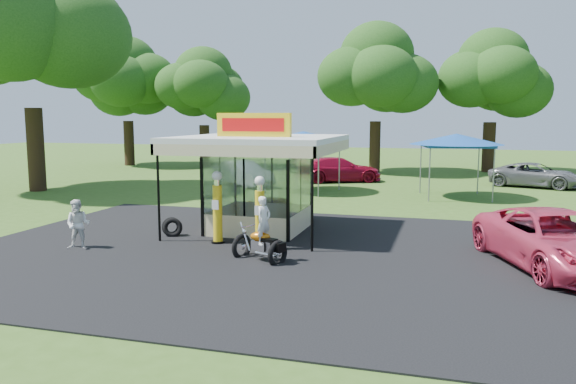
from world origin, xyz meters
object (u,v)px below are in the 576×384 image
at_px(motorcycle, 262,235).
at_px(gas_pump_right, 260,215).
at_px(gas_station_kiosk, 259,182).
at_px(bg_car_b, 339,170).
at_px(pink_sedan, 556,240).
at_px(bg_car_a, 243,174).
at_px(bg_car_d, 536,175).
at_px(tent_east, 456,140).
at_px(tent_west, 303,137).
at_px(gas_pump_left, 218,209).
at_px(spectator_west, 78,224).
at_px(kiosk_car, 278,208).

bearing_deg(motorcycle, gas_pump_right, 134.51).
bearing_deg(gas_station_kiosk, bg_car_b, 90.80).
distance_m(gas_station_kiosk, gas_pump_right, 2.93).
bearing_deg(pink_sedan, bg_car_a, 114.33).
bearing_deg(bg_car_d, tent_east, 159.52).
bearing_deg(tent_east, pink_sedan, -79.10).
xyz_separation_m(gas_station_kiosk, tent_west, (-1.22, 10.79, 1.18)).
xyz_separation_m(gas_pump_right, bg_car_a, (-6.17, 14.87, -0.37)).
xyz_separation_m(gas_station_kiosk, gas_pump_left, (-0.62, -2.27, -0.65)).
bearing_deg(bg_car_d, tent_west, 132.34).
bearing_deg(spectator_west, gas_pump_right, -0.35).
distance_m(pink_sedan, tent_west, 17.04).
height_order(motorcycle, bg_car_d, motorcycle).
height_order(kiosk_car, bg_car_b, bg_car_b).
bearing_deg(bg_car_d, kiosk_car, 159.79).
distance_m(bg_car_a, tent_east, 12.20).
xyz_separation_m(gas_station_kiosk, motorcycle, (1.45, -3.95, -1.03)).
bearing_deg(gas_pump_left, bg_car_b, 88.74).
bearing_deg(spectator_west, bg_car_b, 62.87).
height_order(gas_station_kiosk, spectator_west, gas_station_kiosk).
bearing_deg(bg_car_a, bg_car_b, -19.17).
distance_m(kiosk_car, spectator_west, 7.74).
xyz_separation_m(gas_pump_left, kiosk_car, (0.62, 4.48, -0.65)).
xyz_separation_m(gas_pump_right, kiosk_car, (-0.95, 4.89, -0.61)).
bearing_deg(motorcycle, gas_station_kiosk, 133.07).
xyz_separation_m(bg_car_b, tent_west, (-1.00, -5.03, 2.19)).
bearing_deg(gas_pump_right, gas_station_kiosk, 109.50).
bearing_deg(bg_car_a, pink_sedan, -100.61).
bearing_deg(kiosk_car, bg_car_a, 27.60).
bearing_deg(kiosk_car, tent_east, -38.16).
height_order(gas_station_kiosk, tent_east, gas_station_kiosk).
distance_m(gas_pump_left, gas_pump_right, 1.62).
height_order(bg_car_b, bg_car_d, bg_car_b).
bearing_deg(tent_east, bg_car_d, 51.39).
distance_m(gas_pump_left, bg_car_b, 18.10).
bearing_deg(spectator_west, tent_east, 37.94).
xyz_separation_m(bg_car_a, bg_car_d, (16.43, 4.19, -0.03)).
distance_m(gas_pump_left, bg_car_a, 15.18).
relative_size(motorcycle, spectator_west, 1.26).
bearing_deg(bg_car_b, motorcycle, 159.89).
relative_size(gas_pump_left, bg_car_d, 0.47).
height_order(gas_station_kiosk, bg_car_d, gas_station_kiosk).
height_order(spectator_west, tent_east, tent_east).
xyz_separation_m(motorcycle, pink_sedan, (7.79, 1.47, 0.03)).
bearing_deg(gas_pump_left, bg_car_d, 57.62).
bearing_deg(bg_car_a, spectator_west, -142.54).
bearing_deg(bg_car_a, kiosk_car, -117.59).
bearing_deg(gas_station_kiosk, bg_car_a, 113.18).
xyz_separation_m(gas_pump_right, spectator_west, (-5.41, -1.43, -0.32)).
bearing_deg(pink_sedan, bg_car_d, 63.77).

